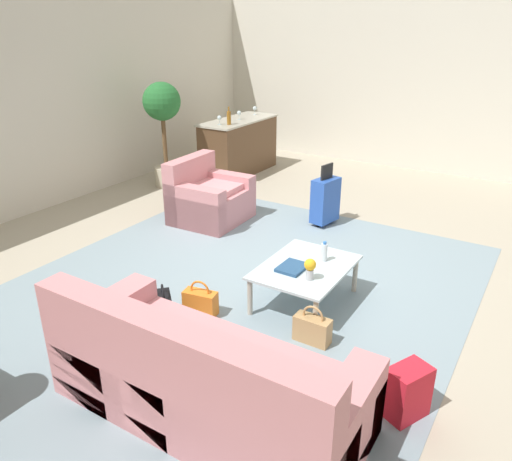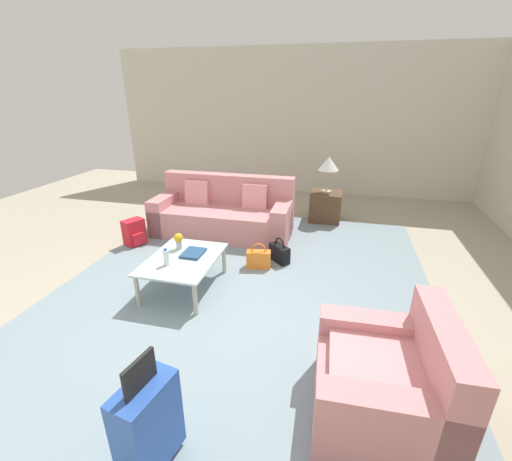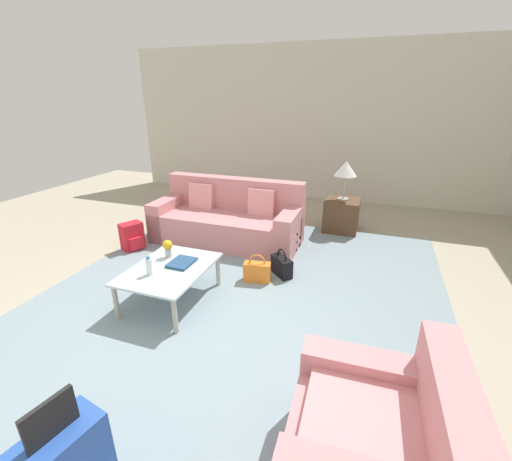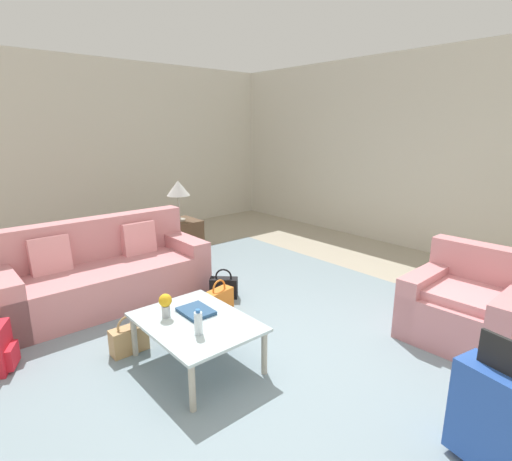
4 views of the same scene
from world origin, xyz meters
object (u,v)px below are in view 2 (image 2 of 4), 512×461
Objects in this scene: armchair at (390,387)px; flower_vase at (178,240)px; backpack_red at (135,233)px; handbag_orange at (259,259)px; side_table at (325,206)px; coffee_table_book at (193,253)px; handbag_black at (279,253)px; water_bottle at (166,257)px; suitcase_blue at (148,423)px; couch at (224,214)px; table_lamp at (329,165)px; coffee_table at (183,261)px; handbag_tan at (178,255)px.

flower_vase is at bearing -123.19° from armchair.
backpack_red is at bearing -123.53° from armchair.
side_table is at bearing 160.10° from handbag_orange.
armchair is 3.34× the size of coffee_table_book.
side_table is 1.92m from handbag_black.
suitcase_blue is at bearing 23.96° from water_bottle.
couch is 6.22× the size of handbag_black.
table_lamp is (-4.10, -0.67, 0.72)m from armchair.
coffee_table is at bearing -120.88° from armchair.
flower_vase is 0.56m from handbag_tan.
armchair is 1.17× the size of suitcase_blue.
armchair reaches higher than handbag_orange.
couch is 2.24× the size of armchair.
coffee_table_book is at bearing -27.92° from table_lamp.
table_lamp reaches higher than couch.
suitcase_blue is (2.22, 0.85, -0.17)m from flower_vase.
coffee_table_book is 0.83× the size of handbag_orange.
flower_vase is 2.38m from suitcase_blue.
suitcase_blue is 2.77m from handbag_tan.
handbag_black is (1.85, -0.52, -0.14)m from side_table.
couch is 3.84m from armchair.
table_lamp is (-2.80, 1.50, 0.66)m from coffee_table.
backpack_red reaches higher than handbag_orange.
coffee_table reaches higher than handbag_tan.
handbag_tan is at bearing -39.53° from table_lamp.
backpack_red is (-0.04, -2.27, 0.06)m from handbag_black.
handbag_black is at bearing 135.37° from handbag_orange.
table_lamp is (-2.68, 1.42, 0.60)m from coffee_table_book.
couch is 2.62× the size of suitcase_blue.
armchair is 4.15m from side_table.
armchair reaches higher than backpack_red.
armchair is 1.63m from suitcase_blue.
table_lamp is (-1.00, 1.60, 0.71)m from couch.
coffee_table reaches higher than handbag_black.
suitcase_blue is 2.98m from handbag_black.
handbag_black is at bearing 52.07° from couch.
flower_vase is 0.24× the size of suitcase_blue.
side_table is (-2.68, 1.42, -0.16)m from coffee_table_book.
backpack_red is (-2.29, -3.46, -0.11)m from armchair.
table_lamp is at bearing 140.47° from handbag_tan.
suitcase_blue is at bearing -5.49° from handbag_black.
table_lamp is at bearing 151.93° from water_bottle.
suitcase_blue is at bearing -64.45° from armchair.
water_bottle is 1.00× the size of flower_vase.
water_bottle is at bearing -28.07° from side_table.
water_bottle is 0.69× the size of coffee_table_book.
flower_vase is 1.10m from handbag_orange.
armchair is 4.21m from table_lamp.
armchair is at bearing 115.55° from suitcase_blue.
coffee_table_book is at bearing 57.43° from backpack_red.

